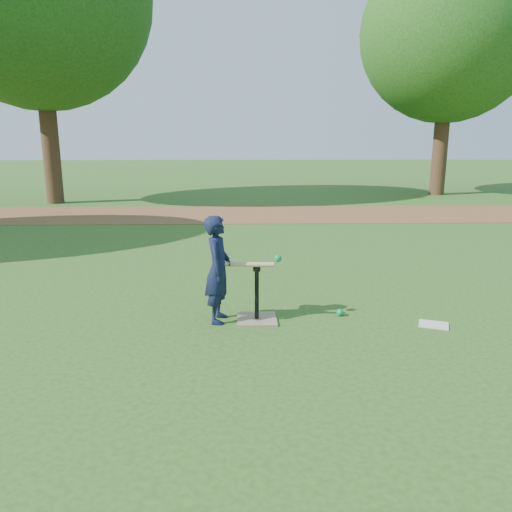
{
  "coord_description": "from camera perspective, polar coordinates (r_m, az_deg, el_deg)",
  "views": [
    {
      "loc": [
        -0.32,
        -5.33,
        1.95
      ],
      "look_at": [
        -0.17,
        0.11,
        0.65
      ],
      "focal_mm": 35.0,
      "sensor_mm": 36.0,
      "label": 1
    }
  ],
  "objects": [
    {
      "name": "clipboard",
      "position": [
        5.68,
        19.64,
        -7.4
      ],
      "size": [
        0.36,
        0.32,
        0.01
      ],
      "primitive_type": "cube",
      "rotation": [
        0.0,
        0.0,
        -0.38
      ],
      "color": "silver",
      "rests_on": "ground"
    },
    {
      "name": "swing_action",
      "position": [
        5.29,
        -0.75,
        -0.82
      ],
      "size": [
        0.72,
        0.17,
        0.12
      ],
      "color": "tan",
      "rests_on": "ground"
    },
    {
      "name": "batting_tee",
      "position": [
        5.46,
        0.09,
        -6.25
      ],
      "size": [
        0.44,
        0.44,
        0.61
      ],
      "color": "#8E7B5A",
      "rests_on": "ground"
    },
    {
      "name": "wiffle_ball_ground",
      "position": [
        5.69,
        9.58,
        -6.37
      ],
      "size": [
        0.08,
        0.08,
        0.08
      ],
      "primitive_type": "sphere",
      "color": "#0D903E",
      "rests_on": "ground"
    },
    {
      "name": "ground",
      "position": [
        5.68,
        1.72,
        -6.64
      ],
      "size": [
        80.0,
        80.0,
        0.0
      ],
      "primitive_type": "plane",
      "color": "#285116",
      "rests_on": "ground"
    },
    {
      "name": "dirt_strip",
      "position": [
        12.98,
        -0.18,
        4.8
      ],
      "size": [
        24.0,
        3.0,
        0.01
      ],
      "primitive_type": "cube",
      "color": "brown",
      "rests_on": "ground"
    },
    {
      "name": "tree_right",
      "position": [
        18.92,
        21.27,
        22.72
      ],
      "size": [
        5.8,
        5.8,
        8.21
      ],
      "color": "#382316",
      "rests_on": "ground"
    },
    {
      "name": "child",
      "position": [
        5.32,
        -4.35,
        -1.53
      ],
      "size": [
        0.32,
        0.45,
        1.16
      ],
      "primitive_type": "imported",
      "rotation": [
        0.0,
        0.0,
        1.46
      ],
      "color": "#101632",
      "rests_on": "ground"
    }
  ]
}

